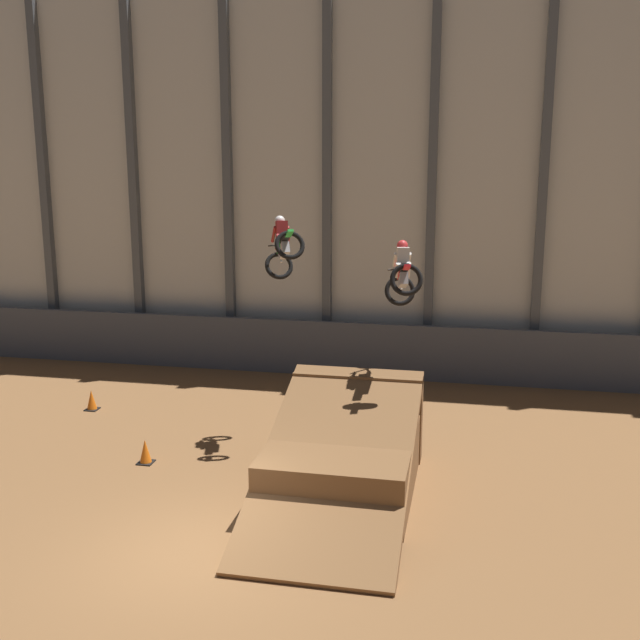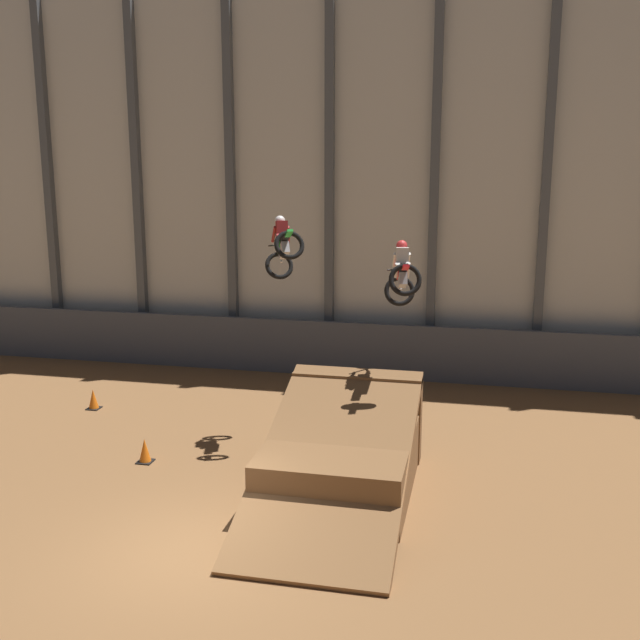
# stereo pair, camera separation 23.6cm
# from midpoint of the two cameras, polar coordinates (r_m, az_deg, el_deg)

# --- Properties ---
(ground_plane) EXTENTS (60.00, 60.00, 0.00)m
(ground_plane) POSITION_cam_midpoint_polar(r_m,az_deg,el_deg) (14.49, -9.32, -17.02)
(ground_plane) COLOR brown
(arena_back_wall) EXTENTS (32.00, 0.40, 12.57)m
(arena_back_wall) POSITION_cam_midpoint_polar(r_m,az_deg,el_deg) (24.82, 1.09, 10.43)
(arena_back_wall) COLOR beige
(arena_back_wall) RESTS_ON ground_plane
(lower_barrier) EXTENTS (31.36, 0.20, 1.82)m
(lower_barrier) POSITION_cam_midpoint_polar(r_m,az_deg,el_deg) (24.76, 0.66, -2.16)
(lower_barrier) COLOR #474C56
(lower_barrier) RESTS_ON ground_plane
(dirt_ramp) EXTENTS (3.07, 6.11, 2.24)m
(dirt_ramp) POSITION_cam_midpoint_polar(r_m,az_deg,el_deg) (16.52, 2.19, -10.20)
(dirt_ramp) COLOR brown
(dirt_ramp) RESTS_ON ground_plane
(rider_bike_left_air) EXTENTS (1.41, 1.82, 1.67)m
(rider_bike_left_air) POSITION_cam_midpoint_polar(r_m,az_deg,el_deg) (18.51, -2.46, 5.59)
(rider_bike_left_air) COLOR black
(rider_bike_right_air) EXTENTS (1.05, 1.78, 1.64)m
(rider_bike_right_air) POSITION_cam_midpoint_polar(r_m,az_deg,el_deg) (17.26, 6.67, 3.37)
(rider_bike_right_air) COLOR black
(traffic_cone_near_ramp) EXTENTS (0.36, 0.36, 0.58)m
(traffic_cone_near_ramp) POSITION_cam_midpoint_polar(r_m,az_deg,el_deg) (22.50, -16.60, -5.82)
(traffic_cone_near_ramp) COLOR black
(traffic_cone_near_ramp) RESTS_ON ground_plane
(traffic_cone_arena_edge) EXTENTS (0.36, 0.36, 0.58)m
(traffic_cone_arena_edge) POSITION_cam_midpoint_polar(r_m,az_deg,el_deg) (18.37, -12.84, -9.70)
(traffic_cone_arena_edge) COLOR black
(traffic_cone_arena_edge) RESTS_ON ground_plane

